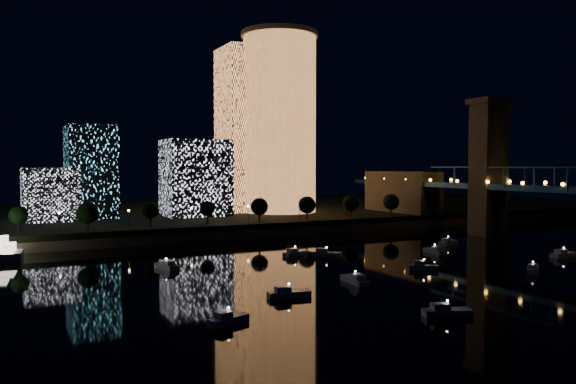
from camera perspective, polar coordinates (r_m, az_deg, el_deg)
ground at (r=139.51m, az=16.06°, el=-7.95°), size 520.00×520.00×0.00m
far_bank at (r=277.49m, az=-7.09°, el=-2.11°), size 420.00×160.00×5.00m
seawall at (r=206.26m, az=0.31°, el=-4.01°), size 420.00×6.00×3.00m
tower_cylindrical at (r=250.49m, az=-0.85°, el=7.06°), size 34.00×34.00×79.14m
tower_rectangular at (r=257.06m, az=-4.22°, el=6.28°), size 23.07×23.07×73.40m
midrise_blocks at (r=229.53m, az=-18.77°, el=1.18°), size 109.81×33.26×36.28m
motorboats at (r=141.61m, az=11.34°, el=-7.40°), size 115.43×73.53×2.78m
esplanade_trees at (r=199.89m, az=-7.64°, el=-1.66°), size 166.79×6.94×8.97m
street_lamps at (r=203.81m, az=-9.79°, el=-2.00°), size 132.70×0.70×5.65m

